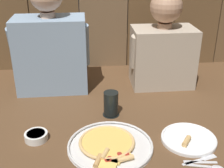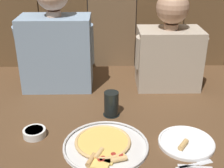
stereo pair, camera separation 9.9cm
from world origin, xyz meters
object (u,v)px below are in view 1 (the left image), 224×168
Objects in this scene: pizza_tray at (109,145)px; drinking_glass at (111,104)px; dinner_plate at (189,139)px; diner_left at (50,43)px; dipping_bowl at (36,136)px; diner_right at (163,44)px.

drinking_glass is at bearing 82.87° from pizza_tray.
dinner_plate is 0.89m from diner_left.
drinking_glass reaches higher than dipping_bowl.
diner_left is (-0.30, 0.33, 0.22)m from drinking_glass.
diner_right reaches higher than pizza_tray.
dinner_plate is at bearing -6.30° from dipping_bowl.
drinking_glass is at bearing -134.98° from diner_right.
pizza_tray is at bearing -14.96° from dipping_bowl.
drinking_glass reaches higher than dinner_plate.
drinking_glass is (0.03, 0.26, 0.05)m from pizza_tray.
dipping_bowl is 0.16× the size of diner_left.
dinner_plate is 0.43× the size of diner_right.
pizza_tray is 0.71m from diner_left.
dipping_bowl is (-0.34, -0.18, -0.04)m from drinking_glass.
diner_right is (0.33, 0.34, 0.19)m from drinking_glass.
diner_left is at bearing 136.53° from dinner_plate.
dinner_plate is 0.38× the size of diner_left.
diner_right is (0.02, 0.58, 0.24)m from dinner_plate.
diner_left reaches higher than drinking_glass.
dipping_bowl is at bearing -152.63° from drinking_glass.
dipping_bowl is at bearing 173.70° from dinner_plate.
dinner_plate is 1.93× the size of drinking_glass.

